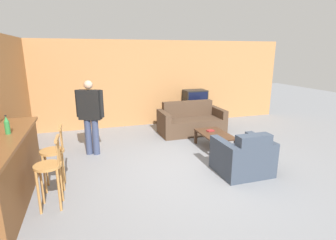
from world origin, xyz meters
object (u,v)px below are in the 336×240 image
Objects in this scene: bottle at (7,125)px; armchair_near at (243,158)px; bar_chair_near at (49,171)px; tv at (195,98)px; book_on_table at (210,131)px; bar_chair_mid at (54,156)px; coffee_table at (215,135)px; person_by_window at (90,114)px; couch_far at (191,122)px; tv_unit at (195,115)px.

armchair_near is at bearing -4.92° from bottle.
bar_chair_near is 1.13× the size of armchair_near.
armchair_near is 1.36× the size of tv.
bar_chair_mid is at bearing -162.48° from book_on_table.
coffee_table is at bearing 14.43° from bar_chair_mid.
bar_chair_near is 5.52× the size of book_on_table.
armchair_near is 1.54m from book_on_table.
book_on_table is at bearing -6.92° from person_by_window.
tv is 2.41× the size of bottle.
person_by_window reaches higher than bar_chair_near.
person_by_window reaches higher than couch_far.
bottle is 1.97m from person_by_window.
armchair_near is at bearing -92.78° from book_on_table.
coffee_table is 0.92× the size of tv_unit.
person_by_window reaches higher than coffee_table.
coffee_table is 2.42m from tv.
book_on_table is at bearing -88.99° from couch_far.
coffee_table is 1.49× the size of tv.
armchair_near is 0.92× the size of coffee_table.
couch_far is 1.09× the size of person_by_window.
coffee_table is at bearing 14.12° from bottle.
tv_unit is 2.19m from book_on_table.
person_by_window is (0.65, 2.01, 0.35)m from bar_chair_near.
couch_far reaches higher than tv_unit.
bottle is 0.17× the size of person_by_window.
bar_chair_near is 2.14m from person_by_window.
book_on_table is 2.83m from person_by_window.
bar_chair_mid is 5.52× the size of book_on_table.
bar_chair_mid is at bearing 90.00° from bar_chair_near.
bar_chair_mid is 1.59m from person_by_window.
person_by_window is at bearing -162.91° from couch_far.
bar_chair_mid is 0.65× the size of person_by_window.
coffee_table is 0.62× the size of person_by_window.
person_by_window is (-2.76, 0.33, 0.54)m from book_on_table.
couch_far is 1.18m from book_on_table.
bottle reaches higher than armchair_near.
couch_far is 2.71m from armchair_near.
bar_chair_mid is 3.55m from coffee_table.
armchair_near is 4.01m from bottle.
bar_chair_near reaches higher than book_on_table.
bar_chair_mid is 0.95× the size of tv_unit.
tv is at bearing 28.83° from person_by_window.
coffee_table is at bearing -101.73° from tv_unit.
tv_unit is 5.65m from bottle.
armchair_near reaches higher than coffee_table.
tv is (0.58, 3.66, 0.50)m from armchair_near.
bottle is 1.48× the size of book_on_table.
bottle is at bearing -167.76° from bar_chair_mid.
tv_unit is at bearing 36.65° from bottle.
couch_far is at bearing 17.09° from person_by_window.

